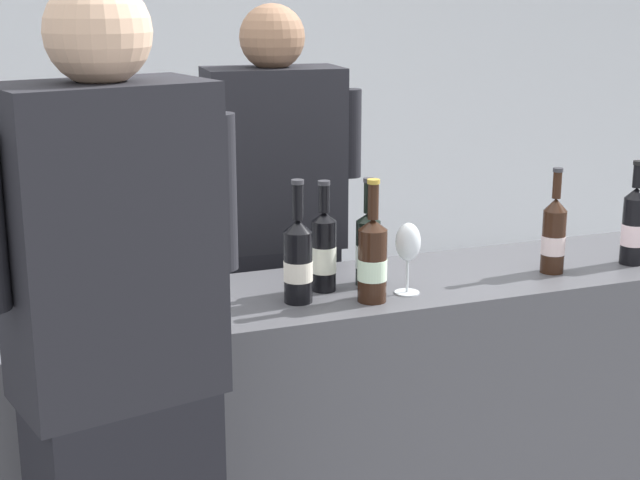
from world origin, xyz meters
The scene contains 13 objects.
wall_back centered at (0.00, 2.60, 1.40)m, with size 8.00×0.10×2.80m, color silver.
counter centered at (0.00, 0.00, 0.45)m, with size 2.53×0.50×0.90m, color #4C4C51.
wine_bottle_0 centered at (0.12, -0.14, 1.03)m, with size 0.08×0.08×0.34m.
wine_bottle_1 centered at (-0.73, -0.13, 1.02)m, with size 0.08×0.08×0.33m.
wine_bottle_2 centered at (1.03, -0.10, 1.03)m, with size 0.07×0.07×0.33m.
wine_bottle_3 centered at (-0.07, -0.07, 1.03)m, with size 0.08×0.08×0.34m.
wine_bottle_4 centered at (0.17, 0.01, 1.02)m, with size 0.07×0.07×0.32m.
wine_bottle_5 centered at (0.03, 0.00, 1.02)m, with size 0.07×0.07×0.32m.
wine_bottle_6 centered at (0.75, -0.09, 1.02)m, with size 0.07×0.07×0.32m.
wine_glass centered at (0.24, -0.11, 1.05)m, with size 0.07×0.07×0.21m.
ice_bucket centered at (-0.53, 0.11, 1.00)m, with size 0.22×0.22×0.19m.
person_server centered at (0.06, 0.53, 0.83)m, with size 0.60×0.28×1.70m.
person_guest centered at (-0.65, -0.59, 0.87)m, with size 0.55×0.32×1.77m.
Camera 1 is at (-0.91, -2.41, 1.74)m, focal length 53.12 mm.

